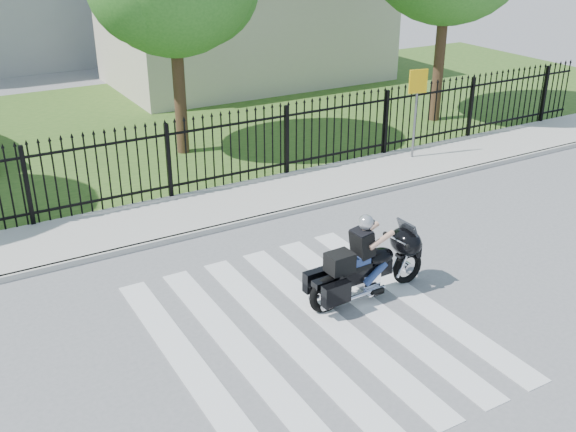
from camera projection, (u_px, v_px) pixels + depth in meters
ground at (311, 330)px, 10.50m from camera, size 120.00×120.00×0.00m
crosswalk at (311, 330)px, 10.50m from camera, size 5.00×5.50×0.01m
sidewalk at (188, 214)px, 14.43m from camera, size 40.00×2.00×0.12m
curb at (207, 231)px, 13.64m from camera, size 40.00×0.12×0.12m
grass_strip at (98, 132)px, 19.97m from camera, size 40.00×12.00×0.02m
iron_fence at (169, 163)px, 14.87m from camera, size 26.00×0.04×1.80m
building_low at (246, 34)px, 25.61m from camera, size 10.00×6.00×3.50m
motorcycle_rider at (366, 263)px, 11.15m from camera, size 2.37×0.75×1.56m
traffic_sign at (417, 95)px, 16.93m from camera, size 0.50×0.14×2.29m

